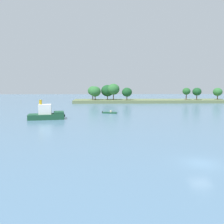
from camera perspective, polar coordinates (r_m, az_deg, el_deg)
name	(u,v)px	position (r m, az deg, el deg)	size (l,w,h in m)	color
ground_plane	(201,163)	(30.91, 20.22, -11.24)	(400.00, 400.00, 0.00)	slate
treeline_island	(142,97)	(124.03, 6.98, 3.46)	(77.48, 15.14, 9.49)	#66754C
tugboat	(47,114)	(66.76, -15.05, -0.48)	(9.89, 5.86, 5.15)	#19472D
small_motorboat	(110,113)	(77.48, -0.53, -0.14)	(4.90, 2.66, 0.88)	#19472D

